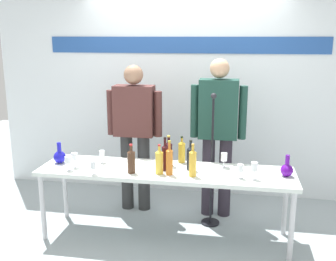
{
  "coord_description": "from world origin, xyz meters",
  "views": [
    {
      "loc": [
        0.67,
        -3.63,
        2.01
      ],
      "look_at": [
        0.0,
        0.15,
        1.09
      ],
      "focal_mm": 42.07,
      "sensor_mm": 36.0,
      "label": 1
    }
  ],
  "objects": [
    {
      "name": "decanter_blue_left",
      "position": [
        -1.12,
        0.01,
        0.8
      ],
      "size": [
        0.13,
        0.13,
        0.22
      ],
      "color": "#1817B9",
      "rests_on": "display_table"
    },
    {
      "name": "wine_glass_left_2",
      "position": [
        -0.91,
        -0.1,
        0.84
      ],
      "size": [
        0.07,
        0.07,
        0.15
      ],
      "color": "white",
      "rests_on": "display_table"
    },
    {
      "name": "display_table",
      "position": [
        0.0,
        0.0,
        0.67
      ],
      "size": [
        2.52,
        0.62,
        0.73
      ],
      "color": "silver",
      "rests_on": "ground"
    },
    {
      "name": "wine_bottle_3",
      "position": [
        0.29,
        -0.14,
        0.87
      ],
      "size": [
        0.07,
        0.07,
        0.31
      ],
      "color": "gold",
      "rests_on": "display_table"
    },
    {
      "name": "wine_glass_right_1",
      "position": [
        0.73,
        -0.12,
        0.82
      ],
      "size": [
        0.06,
        0.06,
        0.14
      ],
      "color": "white",
      "rests_on": "display_table"
    },
    {
      "name": "microphone_stand",
      "position": [
        0.43,
        0.38,
        0.48
      ],
      "size": [
        0.2,
        0.2,
        1.45
      ],
      "color": "black",
      "rests_on": "ground"
    },
    {
      "name": "wine_bottle_0",
      "position": [
        -0.3,
        -0.15,
        0.85
      ],
      "size": [
        0.08,
        0.08,
        0.29
      ],
      "color": "#442A1A",
      "rests_on": "display_table"
    },
    {
      "name": "presenter_left",
      "position": [
        -0.47,
        0.63,
        0.99
      ],
      "size": [
        0.64,
        0.22,
        1.71
      ],
      "color": "#2E2E2F",
      "rests_on": "ground"
    },
    {
      "name": "decanter_blue_right",
      "position": [
        1.16,
        0.01,
        0.8
      ],
      "size": [
        0.12,
        0.12,
        0.21
      ],
      "color": "#560F94",
      "rests_on": "display_table"
    },
    {
      "name": "wine_glass_left_3",
      "position": [
        -0.65,
        -0.26,
        0.82
      ],
      "size": [
        0.06,
        0.06,
        0.13
      ],
      "color": "white",
      "rests_on": "display_table"
    },
    {
      "name": "presenter_right",
      "position": [
        0.47,
        0.63,
        1.03
      ],
      "size": [
        0.61,
        0.22,
        1.78
      ],
      "color": "#2D2631",
      "rests_on": "ground"
    },
    {
      "name": "wine_bottle_1",
      "position": [
        0.24,
        0.04,
        0.86
      ],
      "size": [
        0.07,
        0.07,
        0.3
      ],
      "color": "black",
      "rests_on": "display_table"
    },
    {
      "name": "wine_glass_left_1",
      "position": [
        -0.93,
        -0.19,
        0.84
      ],
      "size": [
        0.07,
        0.07,
        0.14
      ],
      "color": "white",
      "rests_on": "display_table"
    },
    {
      "name": "ground_plane",
      "position": [
        0.0,
        0.0,
        0.0
      ],
      "size": [
        10.0,
        10.0,
        0.0
      ],
      "primitive_type": "plane",
      "color": "#9AA6AA"
    },
    {
      "name": "wine_bottle_5",
      "position": [
        0.06,
        -0.13,
        0.87
      ],
      "size": [
        0.07,
        0.07,
        0.33
      ],
      "color": "orange",
      "rests_on": "display_table"
    },
    {
      "name": "wine_glass_left_0",
      "position": [
        -0.69,
        0.1,
        0.82
      ],
      "size": [
        0.06,
        0.06,
        0.13
      ],
      "color": "white",
      "rests_on": "display_table"
    },
    {
      "name": "wine_glass_right_2",
      "position": [
        0.85,
        -0.12,
        0.85
      ],
      "size": [
        0.06,
        0.06,
        0.16
      ],
      "color": "white",
      "rests_on": "display_table"
    },
    {
      "name": "wine_bottle_7",
      "position": [
        0.13,
        0.26,
        0.85
      ],
      "size": [
        0.07,
        0.07,
        0.28
      ],
      "color": "gold",
      "rests_on": "display_table"
    },
    {
      "name": "back_wall",
      "position": [
        0.0,
        1.33,
        1.5
      ],
      "size": [
        4.95,
        0.11,
        3.0
      ],
      "color": "white",
      "rests_on": "ground"
    },
    {
      "name": "wine_glass_right_0",
      "position": [
        0.57,
        0.17,
        0.84
      ],
      "size": [
        0.06,
        0.06,
        0.15
      ],
      "color": "white",
      "rests_on": "display_table"
    },
    {
      "name": "wine_bottle_6",
      "position": [
        -0.0,
        -0.02,
        0.87
      ],
      "size": [
        0.07,
        0.07,
        0.33
      ],
      "color": "#340F13",
      "rests_on": "display_table"
    },
    {
      "name": "wine_bottle_4",
      "position": [
        -0.04,
        -0.13,
        0.86
      ],
      "size": [
        0.08,
        0.08,
        0.29
      ],
      "color": "gold",
      "rests_on": "display_table"
    },
    {
      "name": "wine_bottle_2",
      "position": [
        0.01,
        0.14,
        0.86
      ],
      "size": [
        0.07,
        0.07,
        0.31
      ],
      "color": "black",
      "rests_on": "display_table"
    }
  ]
}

